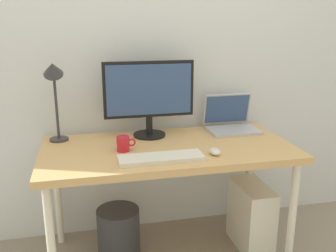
% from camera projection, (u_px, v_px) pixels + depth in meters
% --- Properties ---
extents(back_wall, '(4.40, 0.04, 2.60)m').
position_uv_depth(back_wall, '(154.00, 37.00, 2.38)').
color(back_wall, silver).
rests_on(back_wall, ground_plane).
extents(desk, '(1.43, 0.70, 0.71)m').
position_uv_depth(desk, '(168.00, 156.00, 2.17)').
color(desk, tan).
rests_on(desk, ground_plane).
extents(monitor, '(0.55, 0.20, 0.46)m').
position_uv_depth(monitor, '(149.00, 94.00, 2.28)').
color(monitor, black).
rests_on(monitor, desk).
extents(laptop, '(0.32, 0.26, 0.23)m').
position_uv_depth(laptop, '(231.00, 121.00, 2.46)').
color(laptop, '#B2B2B7').
rests_on(laptop, desk).
extents(desk_lamp, '(0.11, 0.16, 0.50)m').
position_uv_depth(desk_lamp, '(54.00, 82.00, 2.13)').
color(desk_lamp, '#333338').
rests_on(desk_lamp, desk).
extents(keyboard, '(0.44, 0.14, 0.02)m').
position_uv_depth(keyboard, '(161.00, 158.00, 1.94)').
color(keyboard, silver).
rests_on(keyboard, desk).
extents(mouse, '(0.06, 0.09, 0.03)m').
position_uv_depth(mouse, '(215.00, 151.00, 2.02)').
color(mouse, silver).
rests_on(mouse, desk).
extents(coffee_mug, '(0.11, 0.07, 0.08)m').
position_uv_depth(coffee_mug, '(123.00, 144.00, 2.07)').
color(coffee_mug, red).
rests_on(coffee_mug, desk).
extents(computer_tower, '(0.18, 0.36, 0.42)m').
position_uv_depth(computer_tower, '(251.00, 216.00, 2.39)').
color(computer_tower, silver).
rests_on(computer_tower, ground_plane).
extents(wastebasket, '(0.26, 0.26, 0.30)m').
position_uv_depth(wastebasket, '(119.00, 232.00, 2.32)').
color(wastebasket, '#333338').
rests_on(wastebasket, ground_plane).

